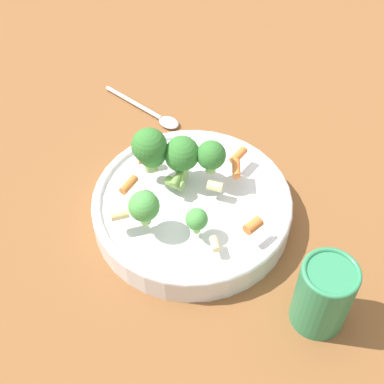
% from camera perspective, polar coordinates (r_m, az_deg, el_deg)
% --- Properties ---
extents(ground_plane, '(3.00, 3.00, 0.00)m').
position_cam_1_polar(ground_plane, '(0.75, -0.00, -2.65)').
color(ground_plane, brown).
extents(bowl, '(0.27, 0.27, 0.04)m').
position_cam_1_polar(bowl, '(0.73, -0.00, -1.52)').
color(bowl, silver).
rests_on(bowl, ground_plane).
extents(pasta_salad, '(0.19, 0.17, 0.08)m').
position_cam_1_polar(pasta_salad, '(0.70, -2.15, 3.00)').
color(pasta_salad, '#8CB766').
rests_on(pasta_salad, bowl).
extents(cup, '(0.07, 0.07, 0.10)m').
position_cam_1_polar(cup, '(0.64, 13.86, -10.55)').
color(cup, '#2D7F51').
rests_on(cup, ground_plane).
extents(spoon, '(0.15, 0.08, 0.01)m').
position_cam_1_polar(spoon, '(0.89, -4.02, 8.25)').
color(spoon, silver).
rests_on(spoon, ground_plane).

